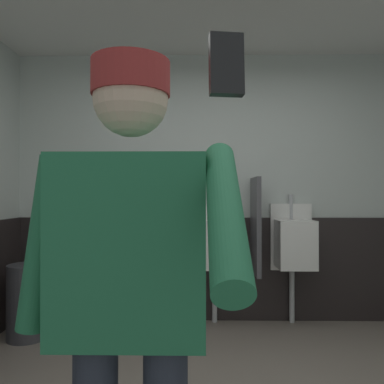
# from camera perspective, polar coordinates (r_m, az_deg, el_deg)

# --- Properties ---
(wall_back) EXTENTS (4.50, 0.12, 2.63)m
(wall_back) POSITION_cam_1_polar(r_m,az_deg,el_deg) (3.72, 3.30, 0.80)
(wall_back) COLOR silver
(wall_back) RESTS_ON ground_plane
(wainscot_band_back) EXTENTS (3.90, 0.03, 1.01)m
(wainscot_band_back) POSITION_cam_1_polar(r_m,az_deg,el_deg) (3.72, 3.35, -11.79)
(wainscot_band_back) COLOR black
(wainscot_band_back) RESTS_ON ground_plane
(urinal_left) EXTENTS (0.40, 0.34, 1.24)m
(urinal_left) POSITION_cam_1_polar(r_m,az_deg,el_deg) (3.53, 3.59, -7.92)
(urinal_left) COLOR white
(urinal_left) RESTS_ON ground_plane
(urinal_middle) EXTENTS (0.40, 0.34, 1.24)m
(urinal_middle) POSITION_cam_1_polar(r_m,az_deg,el_deg) (3.64, 15.56, -7.68)
(urinal_middle) COLOR white
(urinal_middle) RESTS_ON ground_plane
(privacy_divider_panel) EXTENTS (0.04, 0.40, 0.90)m
(privacy_divider_panel) POSITION_cam_1_polar(r_m,az_deg,el_deg) (3.48, 9.84, -5.16)
(privacy_divider_panel) COLOR #4C4C51
(person) EXTENTS (0.69, 0.60, 1.66)m
(person) POSITION_cam_1_polar(r_m,az_deg,el_deg) (1.19, -9.57, -12.56)
(person) COLOR #2D3342
(person) RESTS_ON ground_plane
(cell_phone) EXTENTS (0.06, 0.04, 0.11)m
(cell_phone) POSITION_cam_1_polar(r_m,az_deg,el_deg) (0.68, 5.35, 19.06)
(cell_phone) COLOR black
(trash_bin) EXTENTS (0.35, 0.35, 0.63)m
(trash_bin) POSITION_cam_1_polar(r_m,az_deg,el_deg) (3.60, -24.03, -15.19)
(trash_bin) COLOR #38383D
(trash_bin) RESTS_ON ground_plane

